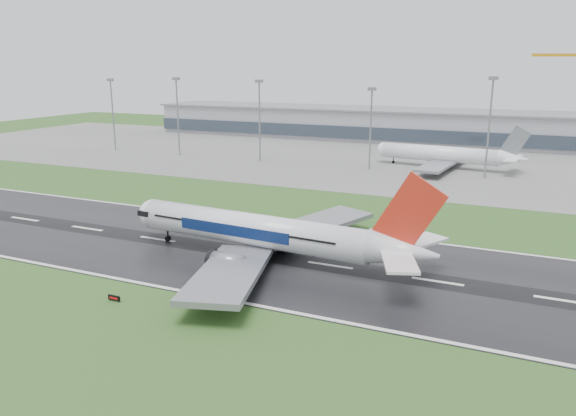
% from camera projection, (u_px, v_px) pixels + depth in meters
% --- Properties ---
extents(ground, '(520.00, 520.00, 0.00)m').
position_uv_depth(ground, '(158.00, 239.00, 120.26)').
color(ground, '#284F1C').
rests_on(ground, ground).
extents(runway, '(400.00, 45.00, 0.10)m').
position_uv_depth(runway, '(158.00, 239.00, 120.25)').
color(runway, black).
rests_on(runway, ground).
extents(apron, '(400.00, 130.00, 0.08)m').
position_uv_depth(apron, '(341.00, 156.00, 230.82)').
color(apron, slate).
rests_on(apron, ground).
extents(terminal, '(240.00, 36.00, 15.00)m').
position_uv_depth(terminal, '(379.00, 125.00, 282.02)').
color(terminal, gray).
rests_on(terminal, ground).
extents(main_airliner, '(68.55, 65.70, 19.04)m').
position_uv_depth(main_airliner, '(271.00, 213.00, 104.88)').
color(main_airliner, silver).
rests_on(main_airliner, runway).
extents(parked_airliner, '(61.14, 57.73, 16.38)m').
position_uv_depth(parked_airliner, '(446.00, 146.00, 202.22)').
color(parked_airliner, white).
rests_on(parked_airliner, apron).
extents(runway_sign, '(2.31, 0.48, 1.04)m').
position_uv_depth(runway_sign, '(114.00, 298.00, 88.58)').
color(runway_sign, black).
rests_on(runway_sign, ground).
extents(floodmast_0, '(0.64, 0.64, 30.27)m').
position_uv_depth(floodmast_0, '(113.00, 116.00, 243.48)').
color(floodmast_0, gray).
rests_on(floodmast_0, ground).
extents(floodmast_1, '(0.64, 0.64, 31.05)m').
position_uv_depth(floodmast_1, '(178.00, 118.00, 229.85)').
color(floodmast_1, gray).
rests_on(floodmast_1, ground).
extents(floodmast_2, '(0.64, 0.64, 30.47)m').
position_uv_depth(floodmast_2, '(260.00, 123.00, 214.88)').
color(floodmast_2, gray).
rests_on(floodmast_2, ground).
extents(floodmast_3, '(0.64, 0.64, 28.26)m').
position_uv_depth(floodmast_3, '(370.00, 131.00, 197.61)').
color(floodmast_3, gray).
rests_on(floodmast_3, ground).
extents(floodmast_4, '(0.64, 0.64, 32.30)m').
position_uv_depth(floodmast_4, '(489.00, 130.00, 181.36)').
color(floodmast_4, gray).
rests_on(floodmast_4, ground).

